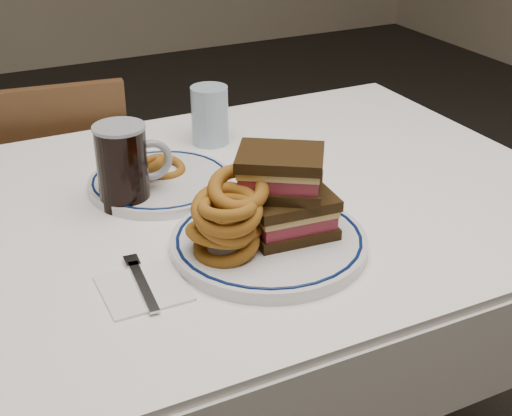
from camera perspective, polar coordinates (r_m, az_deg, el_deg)
name	(u,v)px	position (r m, az deg, el deg)	size (l,w,h in m)	color
dining_table	(216,255)	(1.28, -3.25, -3.77)	(1.27, 0.87, 0.75)	white
chair_far	(52,222)	(1.85, -16.04, -1.12)	(0.43, 0.43, 0.83)	#4C2918
main_plate	(269,242)	(1.09, 1.04, -2.73)	(0.30, 0.30, 0.02)	silver
reuben_sandwich	(285,193)	(1.07, 2.36, 1.20)	(0.16, 0.15, 0.13)	black
onion_rings_main	(228,221)	(1.03, -2.28, -1.01)	(0.13, 0.13, 0.15)	#66310D
ketchup_ramekin	(227,203)	(1.14, -2.33, 0.39)	(0.05, 0.05, 0.03)	white
beer_mug	(124,165)	(1.21, -10.50, 3.38)	(0.13, 0.09, 0.14)	black
water_glass	(210,115)	(1.45, -3.72, 7.41)	(0.08, 0.08, 0.12)	#98B5C5
far_plate	(161,182)	(1.29, -7.65, 2.10)	(0.26, 0.26, 0.02)	silver
onion_rings_far	(150,167)	(1.29, -8.50, 3.28)	(0.13, 0.11, 0.07)	#66310D
napkin_fork	(143,287)	(1.01, -9.03, -6.26)	(0.12, 0.15, 0.01)	white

